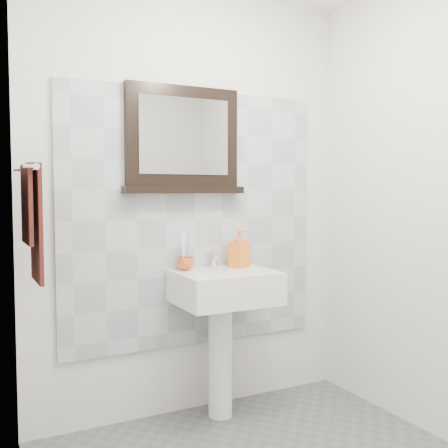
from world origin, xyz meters
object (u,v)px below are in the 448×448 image
Objects in this scene: pedestal_sink at (224,303)px; toothbrush_cup at (185,264)px; hand_towel at (32,214)px; framed_mirror at (183,142)px; soap_dispenser at (239,249)px.

toothbrush_cup is at bearing 145.70° from pedestal_sink.
toothbrush_cup is 0.92m from hand_towel.
pedestal_sink is at bearing -47.88° from framed_mirror.
framed_mirror is at bearing 15.54° from hand_towel.
pedestal_sink is 0.35m from soap_dispenser.
framed_mirror is (-0.32, 0.08, 0.62)m from soap_dispenser.
hand_towel reaches higher than soap_dispenser.
toothbrush_cup is 0.35m from soap_dispenser.
pedestal_sink is 10.07× the size of toothbrush_cup.
hand_towel is at bearing -164.46° from framed_mirror.
framed_mirror is at bearing 75.76° from toothbrush_cup.
pedestal_sink is at bearing -34.30° from toothbrush_cup.
toothbrush_cup is at bearing 11.91° from hand_towel.
toothbrush_cup is at bearing 152.05° from soap_dispenser.
hand_towel is at bearing -177.09° from pedestal_sink.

